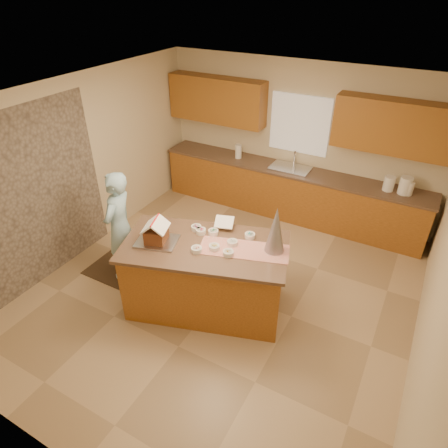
{
  "coord_description": "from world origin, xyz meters",
  "views": [
    {
      "loc": [
        2.05,
        -3.7,
        3.86
      ],
      "look_at": [
        -0.1,
        0.2,
        1.0
      ],
      "focal_mm": 31.55,
      "sensor_mm": 36.0,
      "label": 1
    }
  ],
  "objects": [
    {
      "name": "sink",
      "position": [
        0.0,
        2.45,
        0.89
      ],
      "size": [
        0.7,
        0.45,
        0.12
      ],
      "primitive_type": "cube",
      "color": "silver",
      "rests_on": "back_counter_top"
    },
    {
      "name": "floor",
      "position": [
        0.0,
        0.0,
        0.0
      ],
      "size": [
        5.5,
        5.5,
        0.0
      ],
      "primitive_type": "plane",
      "color": "tan",
      "rests_on": "ground"
    },
    {
      "name": "table_runner",
      "position": [
        0.4,
        -0.2,
        1.01
      ],
      "size": [
        1.16,
        0.71,
        0.01
      ],
      "primitive_type": "cube",
      "rotation": [
        0.0,
        0.0,
        0.31
      ],
      "color": "#B6200D",
      "rests_on": "island_top"
    },
    {
      "name": "back_counter_base",
      "position": [
        0.0,
        2.45,
        0.44
      ],
      "size": [
        4.8,
        0.6,
        0.88
      ],
      "primitive_type": "cube",
      "color": "#A15C21",
      "rests_on": "floor"
    },
    {
      "name": "rug",
      "position": [
        -1.53,
        -0.35,
        0.01
      ],
      "size": [
        1.12,
        0.73,
        0.01
      ],
      "primitive_type": "cube",
      "color": "black",
      "rests_on": "floor"
    },
    {
      "name": "cookbook",
      "position": [
        -0.04,
        0.1,
        1.1
      ],
      "size": [
        0.29,
        0.25,
        0.1
      ],
      "primitive_type": "cube",
      "rotation": [
        -1.13,
        0.0,
        0.31
      ],
      "color": "white",
      "rests_on": "island_top"
    },
    {
      "name": "island_base",
      "position": [
        -0.07,
        -0.35,
        0.48
      ],
      "size": [
        2.17,
        1.53,
        0.96
      ],
      "primitive_type": "cube",
      "rotation": [
        0.0,
        0.0,
        0.31
      ],
      "color": "#A15C21",
      "rests_on": "floor"
    },
    {
      "name": "upper_cabinet_left",
      "position": [
        -1.55,
        2.57,
        1.9
      ],
      "size": [
        1.85,
        0.35,
        0.8
      ],
      "primitive_type": "cube",
      "color": "#9D6B21",
      "rests_on": "wall_back"
    },
    {
      "name": "upper_cabinet_right",
      "position": [
        1.55,
        2.57,
        1.9
      ],
      "size": [
        1.85,
        0.35,
        0.8
      ],
      "primitive_type": "cube",
      "color": "#9D6B21",
      "rests_on": "wall_back"
    },
    {
      "name": "wall_left",
      "position": [
        -2.5,
        0.0,
        1.35
      ],
      "size": [
        5.5,
        5.5,
        0.0
      ],
      "primitive_type": "plane",
      "color": "beige",
      "rests_on": "floor"
    },
    {
      "name": "wall_back",
      "position": [
        0.0,
        2.75,
        1.35
      ],
      "size": [
        5.5,
        5.5,
        0.0
      ],
      "primitive_type": "plane",
      "color": "beige",
      "rests_on": "floor"
    },
    {
      "name": "canister_a",
      "position": [
        1.65,
        2.45,
        1.04
      ],
      "size": [
        0.17,
        0.17,
        0.24
      ],
      "primitive_type": "cylinder",
      "color": "white",
      "rests_on": "back_counter_top"
    },
    {
      "name": "boy",
      "position": [
        -1.48,
        -0.35,
        0.84
      ],
      "size": [
        0.52,
        0.68,
        1.65
      ],
      "primitive_type": "imported",
      "rotation": [
        0.0,
        0.0,
        -1.34
      ],
      "color": "#9CC9DD",
      "rests_on": "rug"
    },
    {
      "name": "wall_right",
      "position": [
        2.5,
        0.0,
        1.35
      ],
      "size": [
        5.5,
        5.5,
        0.0
      ],
      "primitive_type": "plane",
      "color": "beige",
      "rests_on": "floor"
    },
    {
      "name": "window_curtain",
      "position": [
        0.0,
        2.72,
        1.65
      ],
      "size": [
        1.05,
        0.03,
        1.0
      ],
      "primitive_type": "cube",
      "color": "white",
      "rests_on": "wall_back"
    },
    {
      "name": "ceiling",
      "position": [
        0.0,
        0.0,
        2.7
      ],
      "size": [
        5.5,
        5.5,
        0.0
      ],
      "primitive_type": "plane",
      "color": "silver",
      "rests_on": "floor"
    },
    {
      "name": "gingerbread_house",
      "position": [
        -0.63,
        -0.58,
        1.15
      ],
      "size": [
        0.38,
        0.38,
        0.31
      ],
      "color": "brown",
      "rests_on": "baking_tray"
    },
    {
      "name": "canister_b",
      "position": [
        1.88,
        2.45,
        1.06
      ],
      "size": [
        0.19,
        0.19,
        0.28
      ],
      "primitive_type": "cylinder",
      "color": "white",
      "rests_on": "back_counter_top"
    },
    {
      "name": "stone_accent",
      "position": [
        -2.48,
        -0.8,
        1.25
      ],
      "size": [
        0.0,
        2.5,
        2.5
      ],
      "primitive_type": "plane",
      "rotation": [
        1.57,
        0.0,
        1.57
      ],
      "color": "gray",
      "rests_on": "wall_left"
    },
    {
      "name": "island_top",
      "position": [
        -0.07,
        -0.35,
        0.98
      ],
      "size": [
        2.28,
        1.64,
        0.04
      ],
      "primitive_type": "cube",
      "rotation": [
        0.0,
        0.0,
        0.31
      ],
      "color": "brown",
      "rests_on": "island_base"
    },
    {
      "name": "canister_c",
      "position": [
        1.94,
        2.45,
        1.03
      ],
      "size": [
        0.15,
        0.15,
        0.21
      ],
      "primitive_type": "cylinder",
      "color": "white",
      "rests_on": "back_counter_top"
    },
    {
      "name": "tinsel_tree",
      "position": [
        0.73,
        -0.04,
        1.31
      ],
      "size": [
        0.3,
        0.3,
        0.6
      ],
      "primitive_type": "cone",
      "rotation": [
        0.0,
        0.0,
        0.31
      ],
      "color": "silver",
      "rests_on": "island_top"
    },
    {
      "name": "back_counter_top",
      "position": [
        0.0,
        2.45,
        0.9
      ],
      "size": [
        4.85,
        0.63,
        0.04
      ],
      "primitive_type": "cube",
      "color": "brown",
      "rests_on": "back_counter_base"
    },
    {
      "name": "baking_tray",
      "position": [
        -0.63,
        -0.58,
        1.02
      ],
      "size": [
        0.59,
        0.51,
        0.03
      ],
      "primitive_type": "cube",
      "rotation": [
        0.0,
        0.0,
        0.31
      ],
      "color": "silver",
      "rests_on": "island_top"
    },
    {
      "name": "paper_towel",
      "position": [
        -1.03,
        2.45,
        1.05
      ],
      "size": [
        0.12,
        0.12,
        0.26
      ],
      "primitive_type": "cylinder",
      "color": "white",
      "rests_on": "back_counter_top"
    },
    {
      "name": "wall_front",
      "position": [
        0.0,
        -2.75,
        1.35
      ],
      "size": [
        5.5,
        5.5,
        0.0
      ],
      "primitive_type": "plane",
      "color": "beige",
      "rests_on": "floor"
    },
    {
      "name": "faucet",
      "position": [
        0.0,
        2.63,
        1.06
      ],
      "size": [
        0.03,
        0.03,
        0.28
      ],
      "primitive_type": "cylinder",
      "color": "silver",
      "rests_on": "back_counter_top"
    },
    {
      "name": "candy_bowls",
      "position": [
        0.02,
        -0.21,
        1.04
      ],
      "size": [
        0.83,
        0.71,
        0.06
      ],
      "color": "gold",
      "rests_on": "island_top"
    }
  ]
}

